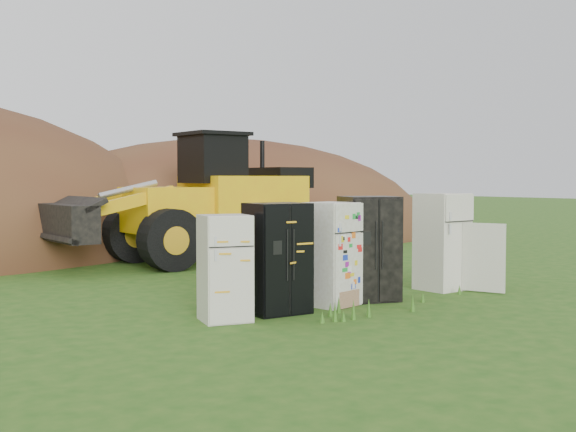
% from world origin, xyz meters
% --- Properties ---
extents(ground, '(120.00, 120.00, 0.00)m').
position_xyz_m(ground, '(0.00, 0.00, 0.00)').
color(ground, '#234F15').
rests_on(ground, ground).
extents(fridge_leftmost, '(0.83, 0.82, 1.54)m').
position_xyz_m(fridge_leftmost, '(-2.51, -0.02, 0.77)').
color(fridge_leftmost, silver).
rests_on(fridge_leftmost, ground).
extents(fridge_black_side, '(0.95, 0.78, 1.69)m').
position_xyz_m(fridge_black_side, '(-1.54, -0.01, 0.84)').
color(fridge_black_side, black).
rests_on(fridge_black_side, ground).
extents(fridge_sticker, '(0.86, 0.81, 1.68)m').
position_xyz_m(fridge_sticker, '(-0.45, -0.00, 0.84)').
color(fridge_sticker, silver).
rests_on(fridge_sticker, ground).
extents(fridge_dark_mid, '(1.10, 1.00, 1.76)m').
position_xyz_m(fridge_dark_mid, '(0.38, -0.03, 0.88)').
color(fridge_dark_mid, black).
rests_on(fridge_dark_mid, ground).
extents(fridge_open_door, '(0.82, 0.76, 1.79)m').
position_xyz_m(fridge_open_door, '(2.28, 0.00, 0.89)').
color(fridge_open_door, silver).
rests_on(fridge_open_door, ground).
extents(wheel_loader, '(6.67, 2.85, 3.19)m').
position_xyz_m(wheel_loader, '(0.51, 6.48, 1.60)').
color(wheel_loader, orange).
rests_on(wheel_loader, ground).
extents(dirt_mound_right, '(16.39, 12.02, 6.90)m').
position_xyz_m(dirt_mound_right, '(5.61, 12.56, 0.00)').
color(dirt_mound_right, '#4B2518').
rests_on(dirt_mound_right, ground).
extents(dirt_mound_back, '(16.97, 11.31, 5.52)m').
position_xyz_m(dirt_mound_back, '(0.67, 18.55, 0.00)').
color(dirt_mound_back, '#4B2518').
rests_on(dirt_mound_back, ground).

